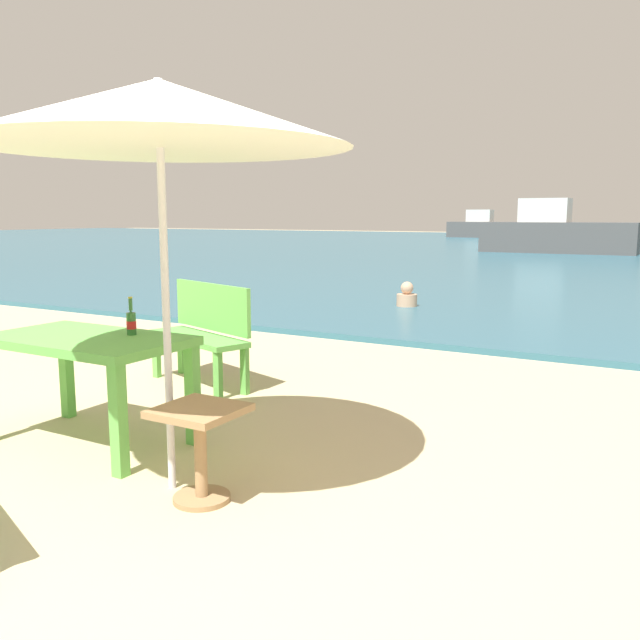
# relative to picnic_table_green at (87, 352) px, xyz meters

# --- Properties ---
(ground_plane) EXTENTS (120.00, 120.00, 0.00)m
(ground_plane) POSITION_rel_picnic_table_green_xyz_m (1.08, -0.70, -0.65)
(ground_plane) COLOR #C6B287
(sea_water) EXTENTS (120.00, 50.00, 0.08)m
(sea_water) POSITION_rel_picnic_table_green_xyz_m (1.08, 29.30, -0.61)
(sea_water) COLOR #2D6075
(sea_water) RESTS_ON ground_plane
(picnic_table_green) EXTENTS (1.40, 0.80, 0.76)m
(picnic_table_green) POSITION_rel_picnic_table_green_xyz_m (0.00, 0.00, 0.00)
(picnic_table_green) COLOR #60B24C
(picnic_table_green) RESTS_ON ground_plane
(beer_bottle_amber) EXTENTS (0.07, 0.07, 0.26)m
(beer_bottle_amber) POSITION_rel_picnic_table_green_xyz_m (0.24, 0.19, 0.20)
(beer_bottle_amber) COLOR #2D662D
(beer_bottle_amber) RESTS_ON picnic_table_green
(patio_umbrella) EXTENTS (2.10, 2.10, 2.30)m
(patio_umbrella) POSITION_rel_picnic_table_green_xyz_m (1.03, -0.32, 1.47)
(patio_umbrella) COLOR silver
(patio_umbrella) RESTS_ON ground_plane
(side_table_wood) EXTENTS (0.44, 0.44, 0.54)m
(side_table_wood) POSITION_rel_picnic_table_green_xyz_m (1.30, -0.37, -0.30)
(side_table_wood) COLOR #9E7A51
(side_table_wood) RESTS_ON ground_plane
(bench_green_left) EXTENTS (1.25, 0.73, 0.95)m
(bench_green_left) POSITION_rel_picnic_table_green_xyz_m (-0.36, 1.68, -0.11)
(bench_green_left) COLOR #60B24C
(bench_green_left) RESTS_ON ground_plane
(swimmer_person) EXTENTS (0.34, 0.34, 0.41)m
(swimmer_person) POSITION_rel_picnic_table_green_xyz_m (-0.59, 7.19, -0.41)
(swimmer_person) COLOR tan
(swimmer_person) RESTS_ON sea_water
(boat_sailboat) EXTENTS (5.97, 1.63, 2.17)m
(boat_sailboat) POSITION_rel_picnic_table_green_xyz_m (-1.55, 25.12, 0.21)
(boat_sailboat) COLOR #4C4C4C
(boat_sailboat) RESTS_ON sea_water
(boat_cargo_ship) EXTENTS (5.16, 1.41, 1.88)m
(boat_cargo_ship) POSITION_rel_picnic_table_green_xyz_m (-9.34, 42.32, 0.10)
(boat_cargo_ship) COLOR #4C4C4C
(boat_cargo_ship) RESTS_ON sea_water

